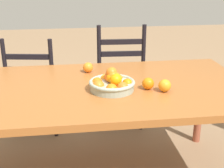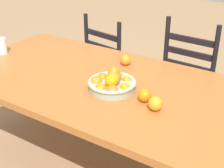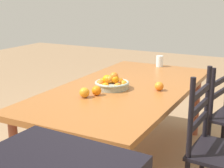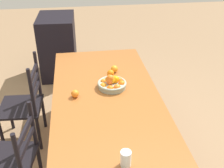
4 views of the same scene
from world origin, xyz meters
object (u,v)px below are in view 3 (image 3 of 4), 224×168
(dining_table, at_px, (125,93))
(orange_loose_0, at_px, (84,93))
(chair_by_cabinet, at_px, (218,149))
(drinking_glass, at_px, (160,61))
(orange_loose_1, at_px, (97,91))
(orange_loose_2, at_px, (159,86))
(fruit_bowl, at_px, (112,83))

(dining_table, bearing_deg, orange_loose_0, -18.61)
(chair_by_cabinet, xyz_separation_m, drinking_glass, (-1.24, -0.88, 0.32))
(orange_loose_1, height_order, orange_loose_2, orange_loose_1)
(dining_table, bearing_deg, orange_loose_2, 93.47)
(chair_by_cabinet, bearing_deg, drinking_glass, 38.46)
(fruit_bowl, bearing_deg, drinking_glass, 177.11)
(chair_by_cabinet, distance_m, fruit_bowl, 1.00)
(chair_by_cabinet, relative_size, drinking_glass, 8.24)
(chair_by_cabinet, height_order, fruit_bowl, chair_by_cabinet)
(orange_loose_2, height_order, drinking_glass, drinking_glass)
(orange_loose_0, height_order, orange_loose_1, orange_loose_0)
(chair_by_cabinet, height_order, orange_loose_2, chair_by_cabinet)
(orange_loose_1, bearing_deg, orange_loose_0, -30.23)
(drinking_glass, bearing_deg, chair_by_cabinet, 35.37)
(dining_table, height_order, fruit_bowl, fruit_bowl)
(orange_loose_2, distance_m, drinking_glass, 0.97)
(orange_loose_1, bearing_deg, chair_by_cabinet, 91.96)
(dining_table, bearing_deg, chair_by_cabinet, 70.23)
(drinking_glass, bearing_deg, orange_loose_2, 19.56)
(orange_loose_2, bearing_deg, orange_loose_0, -44.68)
(dining_table, relative_size, chair_by_cabinet, 2.07)
(chair_by_cabinet, distance_m, orange_loose_0, 1.05)
(chair_by_cabinet, distance_m, orange_loose_1, 0.99)
(orange_loose_2, bearing_deg, chair_by_cabinet, 59.60)
(dining_table, distance_m, fruit_bowl, 0.17)
(drinking_glass, bearing_deg, orange_loose_1, -3.03)
(orange_loose_2, relative_size, drinking_glass, 0.62)
(orange_loose_1, relative_size, drinking_glass, 0.63)
(orange_loose_0, height_order, orange_loose_2, orange_loose_0)
(orange_loose_2, bearing_deg, orange_loose_1, -47.58)
(chair_by_cabinet, relative_size, orange_loose_1, 13.08)
(fruit_bowl, bearing_deg, chair_by_cabinet, 78.03)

